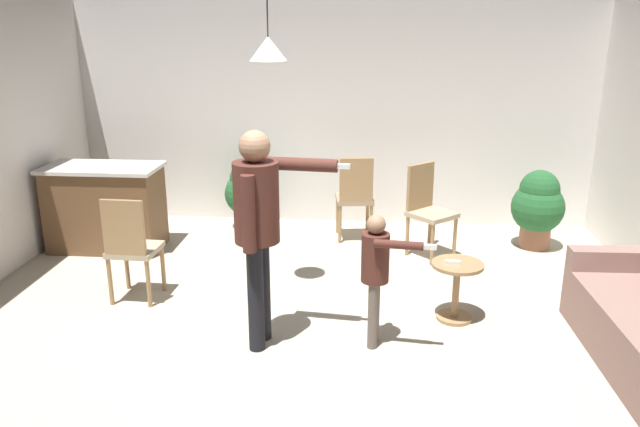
{
  "coord_description": "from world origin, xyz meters",
  "views": [
    {
      "loc": [
        0.52,
        -4.59,
        2.51
      ],
      "look_at": [
        0.1,
        0.23,
        1.0
      ],
      "focal_mm": 35.58,
      "sensor_mm": 36.0,
      "label": 1
    }
  ],
  "objects_px": {
    "person_adult": "(259,216)",
    "person_child": "(376,266)",
    "dining_chair_by_counter": "(427,207)",
    "dining_chair_near_wall": "(131,245)",
    "dining_chair_centre_back": "(355,195)",
    "potted_plant_corner": "(247,192)",
    "potted_plant_by_wall": "(538,205)",
    "kitchen_counter": "(106,207)",
    "side_table_by_couch": "(456,284)",
    "spare_remote_on_table": "(453,262)"
  },
  "relations": [
    {
      "from": "person_adult",
      "to": "dining_chair_centre_back",
      "type": "height_order",
      "value": "person_adult"
    },
    {
      "from": "kitchen_counter",
      "to": "dining_chair_near_wall",
      "type": "height_order",
      "value": "dining_chair_near_wall"
    },
    {
      "from": "side_table_by_couch",
      "to": "dining_chair_near_wall",
      "type": "height_order",
      "value": "dining_chair_near_wall"
    },
    {
      "from": "person_adult",
      "to": "spare_remote_on_table",
      "type": "distance_m",
      "value": 1.71
    },
    {
      "from": "side_table_by_couch",
      "to": "person_child",
      "type": "height_order",
      "value": "person_child"
    },
    {
      "from": "dining_chair_by_counter",
      "to": "kitchen_counter",
      "type": "bearing_deg",
      "value": -41.81
    },
    {
      "from": "side_table_by_couch",
      "to": "dining_chair_by_counter",
      "type": "bearing_deg",
      "value": 95.18
    },
    {
      "from": "person_child",
      "to": "dining_chair_by_counter",
      "type": "bearing_deg",
      "value": 171.84
    },
    {
      "from": "dining_chair_near_wall",
      "to": "potted_plant_corner",
      "type": "height_order",
      "value": "dining_chair_near_wall"
    },
    {
      "from": "kitchen_counter",
      "to": "person_adult",
      "type": "distance_m",
      "value": 2.98
    },
    {
      "from": "potted_plant_corner",
      "to": "potted_plant_by_wall",
      "type": "xyz_separation_m",
      "value": [
        3.37,
        -0.4,
        0.03
      ]
    },
    {
      "from": "dining_chair_near_wall",
      "to": "dining_chair_centre_back",
      "type": "height_order",
      "value": "same"
    },
    {
      "from": "dining_chair_centre_back",
      "to": "person_child",
      "type": "bearing_deg",
      "value": -91.87
    },
    {
      "from": "side_table_by_couch",
      "to": "spare_remote_on_table",
      "type": "bearing_deg",
      "value": -143.0
    },
    {
      "from": "dining_chair_by_counter",
      "to": "spare_remote_on_table",
      "type": "xyz_separation_m",
      "value": [
        0.09,
        -1.6,
        -0.01
      ]
    },
    {
      "from": "dining_chair_centre_back",
      "to": "potted_plant_corner",
      "type": "xyz_separation_m",
      "value": [
        -1.33,
        0.33,
        -0.09
      ]
    },
    {
      "from": "dining_chair_centre_back",
      "to": "potted_plant_by_wall",
      "type": "relative_size",
      "value": 1.12
    },
    {
      "from": "person_adult",
      "to": "spare_remote_on_table",
      "type": "bearing_deg",
      "value": 115.21
    },
    {
      "from": "side_table_by_couch",
      "to": "person_child",
      "type": "xyz_separation_m",
      "value": [
        -0.69,
        -0.5,
        0.35
      ]
    },
    {
      "from": "kitchen_counter",
      "to": "side_table_by_couch",
      "type": "distance_m",
      "value": 3.97
    },
    {
      "from": "person_adult",
      "to": "person_child",
      "type": "height_order",
      "value": "person_adult"
    },
    {
      "from": "kitchen_counter",
      "to": "spare_remote_on_table",
      "type": "distance_m",
      "value": 3.94
    },
    {
      "from": "dining_chair_near_wall",
      "to": "potted_plant_by_wall",
      "type": "distance_m",
      "value": 4.37
    },
    {
      "from": "kitchen_counter",
      "to": "person_adult",
      "type": "bearing_deg",
      "value": -43.79
    },
    {
      "from": "kitchen_counter",
      "to": "spare_remote_on_table",
      "type": "relative_size",
      "value": 9.69
    },
    {
      "from": "kitchen_counter",
      "to": "dining_chair_by_counter",
      "type": "bearing_deg",
      "value": 1.76
    },
    {
      "from": "dining_chair_near_wall",
      "to": "potted_plant_corner",
      "type": "xyz_separation_m",
      "value": [
        0.62,
        2.18,
        -0.09
      ]
    },
    {
      "from": "person_adult",
      "to": "person_child",
      "type": "xyz_separation_m",
      "value": [
        0.9,
        0.07,
        -0.4
      ]
    },
    {
      "from": "person_adult",
      "to": "potted_plant_by_wall",
      "type": "height_order",
      "value": "person_adult"
    },
    {
      "from": "kitchen_counter",
      "to": "person_child",
      "type": "xyz_separation_m",
      "value": [
        3.01,
        -1.96,
        0.2
      ]
    },
    {
      "from": "dining_chair_centre_back",
      "to": "potted_plant_corner",
      "type": "relative_size",
      "value": 1.2
    },
    {
      "from": "side_table_by_couch",
      "to": "dining_chair_near_wall",
      "type": "bearing_deg",
      "value": 177.68
    },
    {
      "from": "dining_chair_by_counter",
      "to": "potted_plant_corner",
      "type": "relative_size",
      "value": 1.2
    },
    {
      "from": "kitchen_counter",
      "to": "person_adult",
      "type": "relative_size",
      "value": 0.73
    },
    {
      "from": "person_child",
      "to": "dining_chair_by_counter",
      "type": "height_order",
      "value": "person_child"
    },
    {
      "from": "spare_remote_on_table",
      "to": "person_child",
      "type": "bearing_deg",
      "value": -143.77
    },
    {
      "from": "person_child",
      "to": "potted_plant_corner",
      "type": "bearing_deg",
      "value": -143.99
    },
    {
      "from": "potted_plant_corner",
      "to": "potted_plant_by_wall",
      "type": "relative_size",
      "value": 0.93
    },
    {
      "from": "dining_chair_by_counter",
      "to": "side_table_by_couch",
      "type": "bearing_deg",
      "value": 51.61
    },
    {
      "from": "side_table_by_couch",
      "to": "person_adult",
      "type": "relative_size",
      "value": 0.3
    },
    {
      "from": "potted_plant_corner",
      "to": "person_child",
      "type": "bearing_deg",
      "value": -60.59
    },
    {
      "from": "dining_chair_by_counter",
      "to": "person_child",
      "type": "bearing_deg",
      "value": 31.66
    },
    {
      "from": "side_table_by_couch",
      "to": "potted_plant_corner",
      "type": "bearing_deg",
      "value": 134.6
    },
    {
      "from": "kitchen_counter",
      "to": "dining_chair_near_wall",
      "type": "distance_m",
      "value": 1.56
    },
    {
      "from": "person_adult",
      "to": "dining_chair_near_wall",
      "type": "relative_size",
      "value": 1.72
    },
    {
      "from": "potted_plant_by_wall",
      "to": "dining_chair_by_counter",
      "type": "bearing_deg",
      "value": -164.95
    },
    {
      "from": "potted_plant_by_wall",
      "to": "person_child",
      "type": "bearing_deg",
      "value": -126.74
    },
    {
      "from": "person_child",
      "to": "potted_plant_by_wall",
      "type": "height_order",
      "value": "person_child"
    },
    {
      "from": "dining_chair_centre_back",
      "to": "potted_plant_corner",
      "type": "distance_m",
      "value": 1.37
    },
    {
      "from": "dining_chair_by_counter",
      "to": "dining_chair_near_wall",
      "type": "height_order",
      "value": "same"
    }
  ]
}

